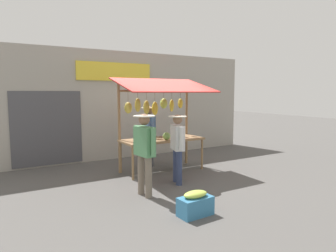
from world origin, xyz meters
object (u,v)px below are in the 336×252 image
Objects in this scene: market_stall at (161,114)px; shopper_with_shopping_bag at (145,148)px; shopper_in_striped_shirt at (178,143)px; vendor_with_sunhat at (149,130)px; produce_crate_near at (195,204)px.

market_stall reaches higher than shopper_with_shopping_bag.
market_stall is at bearing 5.70° from shopper_in_striped_shirt.
market_stall is at bearing 8.35° from vendor_with_sunhat.
shopper_in_striped_shirt is (0.24, 1.21, -0.60)m from market_stall.
market_stall is 1.38m from shopper_in_striped_shirt.
vendor_with_sunhat is 1.07× the size of shopper_in_striped_shirt.
market_stall is at bearing -44.95° from shopper_with_shopping_bag.
shopper_with_shopping_bag reaches higher than produce_crate_near.
vendor_with_sunhat is at bearing -35.65° from shopper_with_shopping_bag.
vendor_with_sunhat is at bearing -105.38° from produce_crate_near.
produce_crate_near is at bearing -5.66° from vendor_with_sunhat.
shopper_in_striped_shirt is 2.01m from produce_crate_near.
shopper_in_striped_shirt is (-1.04, -0.37, -0.06)m from shopper_with_shopping_bag.
shopper_with_shopping_bag is at bearing 126.98° from shopper_in_striped_shirt.
market_stall is 1.48× the size of shopper_with_shopping_bag.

